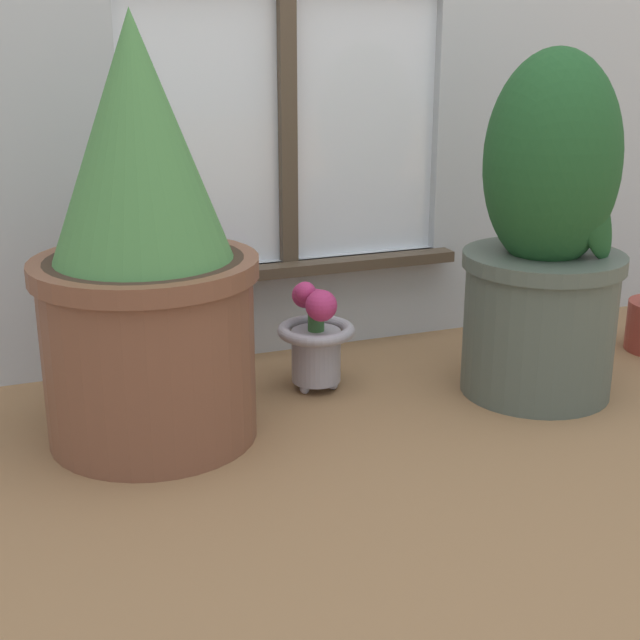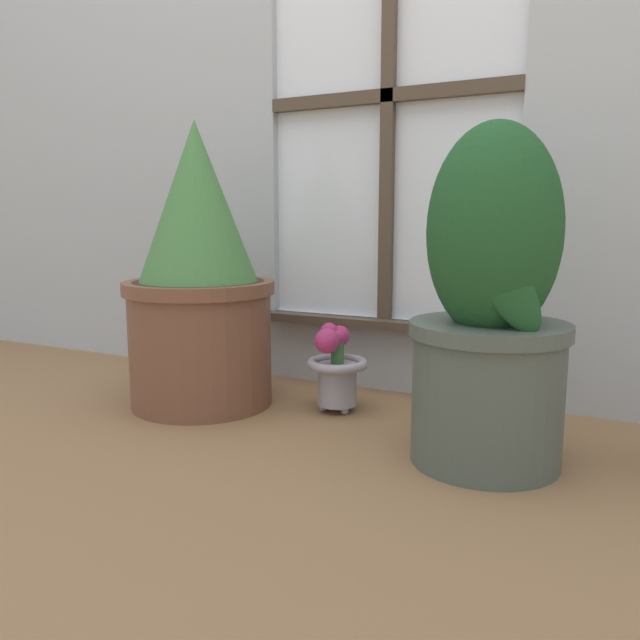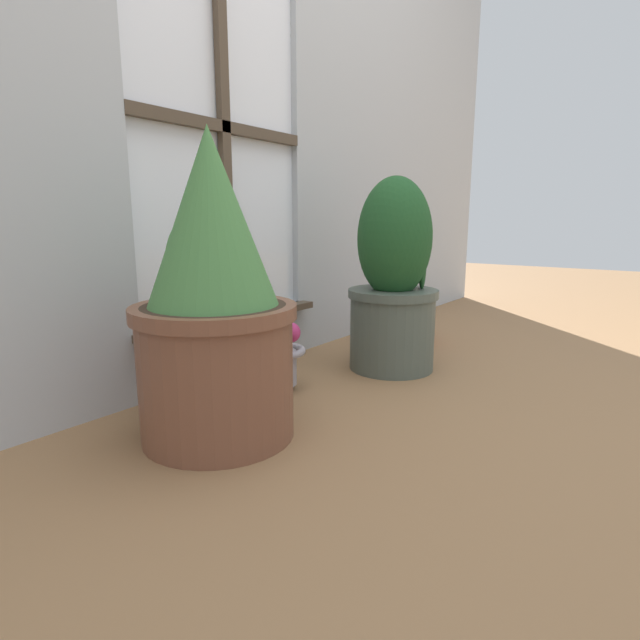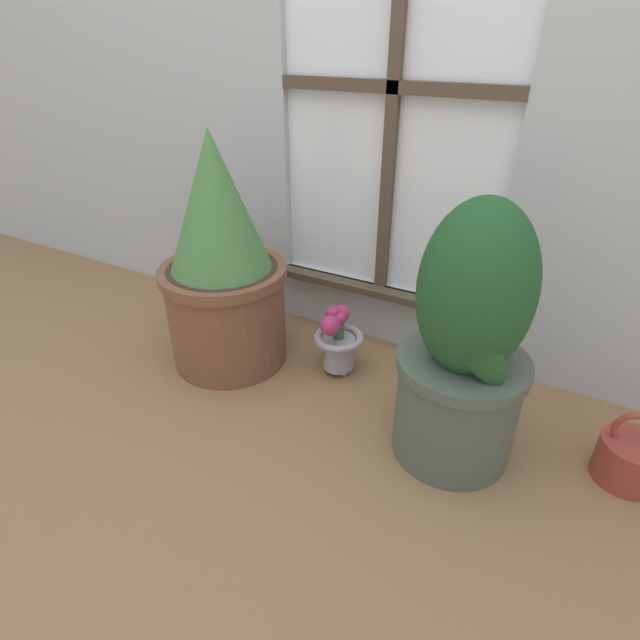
# 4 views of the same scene
# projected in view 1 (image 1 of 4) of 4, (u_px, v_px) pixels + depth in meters

# --- Properties ---
(ground_plane) EXTENTS (10.00, 10.00, 0.00)m
(ground_plane) POSITION_uv_depth(u_px,v_px,m) (413.00, 467.00, 1.50)
(ground_plane) COLOR olive
(potted_plant_left) EXTENTS (0.39, 0.39, 0.74)m
(potted_plant_left) POSITION_uv_depth(u_px,v_px,m) (144.00, 257.00, 1.52)
(potted_plant_left) COLOR brown
(potted_plant_left) RESTS_ON ground_plane
(potted_plant_right) EXTENTS (0.32, 0.32, 0.68)m
(potted_plant_right) POSITION_uv_depth(u_px,v_px,m) (546.00, 242.00, 1.73)
(potted_plant_right) COLOR #4C564C
(potted_plant_right) RESTS_ON ground_plane
(flower_vase) EXTENTS (0.16, 0.16, 0.23)m
(flower_vase) POSITION_uv_depth(u_px,v_px,m) (316.00, 335.00, 1.80)
(flower_vase) COLOR #99939E
(flower_vase) RESTS_ON ground_plane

